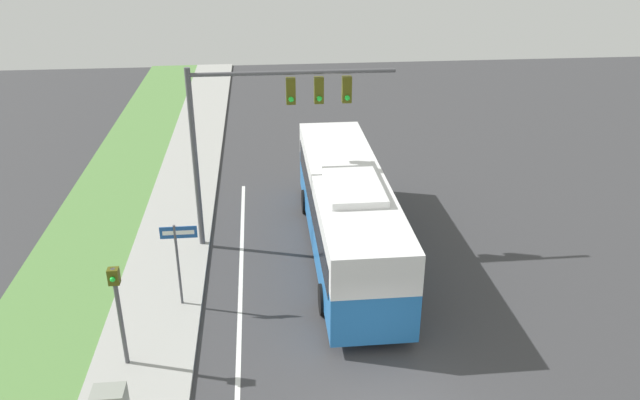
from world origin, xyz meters
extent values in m
cube|color=#236BB7|center=(0.19, 8.42, 1.13)|extent=(2.49, 11.60, 1.53)
cube|color=white|center=(0.19, 8.42, 2.51)|extent=(2.49, 11.60, 1.25)
cube|color=black|center=(0.19, 8.42, 2.08)|extent=(2.53, 10.68, 0.94)
cube|color=white|center=(0.19, 7.55, 3.26)|extent=(1.75, 4.06, 0.24)
cylinder|color=black|center=(-1.01, 12.02, 0.49)|extent=(0.28, 0.97, 0.97)
cylinder|color=black|center=(1.39, 12.02, 0.49)|extent=(0.28, 0.97, 0.97)
cylinder|color=black|center=(-1.01, 4.83, 0.49)|extent=(0.28, 0.97, 0.97)
cylinder|color=black|center=(1.39, 4.83, 0.49)|extent=(0.28, 0.97, 0.97)
cylinder|color=#4C4C51|center=(-5.05, 9.54, 3.33)|extent=(0.20, 0.20, 6.67)
cylinder|color=#4C4C51|center=(-1.56, 9.54, 6.42)|extent=(6.97, 0.14, 0.14)
cube|color=#47470F|center=(-1.65, 9.54, 5.80)|extent=(0.32, 0.28, 0.90)
sphere|color=#1ED838|center=(-1.65, 9.36, 5.55)|extent=(0.18, 0.18, 0.18)
cube|color=#47470F|center=(-0.69, 9.54, 5.80)|extent=(0.32, 0.28, 0.90)
sphere|color=#1ED838|center=(-0.69, 9.36, 5.55)|extent=(0.18, 0.18, 0.18)
cube|color=#47470F|center=(0.27, 9.54, 5.80)|extent=(0.32, 0.28, 0.90)
sphere|color=#1ED838|center=(0.27, 9.36, 5.55)|extent=(0.18, 0.18, 0.18)
cylinder|color=#4C4C51|center=(-6.61, 2.87, 1.54)|extent=(0.12, 0.12, 3.08)
cube|color=#47470F|center=(-6.61, 2.87, 2.86)|extent=(0.28, 0.24, 0.44)
sphere|color=#1ED838|center=(-6.61, 2.72, 2.86)|extent=(0.14, 0.14, 0.14)
cylinder|color=#4C4C51|center=(-5.40, 5.62, 1.43)|extent=(0.08, 0.08, 2.86)
cube|color=#19478C|center=(-5.29, 5.62, 2.62)|extent=(1.11, 0.03, 0.38)
cube|color=white|center=(-5.29, 5.60, 2.62)|extent=(0.94, 0.01, 0.13)
camera|label=1|loc=(-2.72, -11.19, 11.26)|focal=35.00mm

